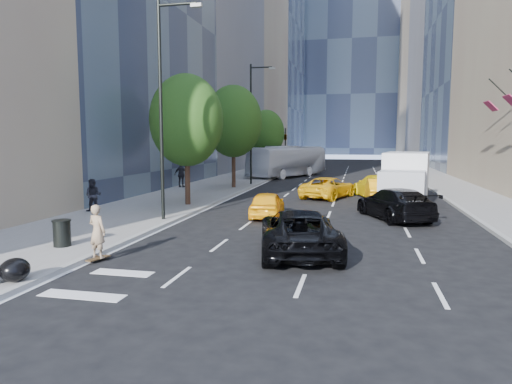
% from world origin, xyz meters
% --- Properties ---
extents(ground, '(160.00, 160.00, 0.00)m').
position_xyz_m(ground, '(0.00, 0.00, 0.00)').
color(ground, black).
rests_on(ground, ground).
extents(sidewalk_left, '(6.00, 120.00, 0.15)m').
position_xyz_m(sidewalk_left, '(-9.00, 30.00, 0.07)').
color(sidewalk_left, slate).
rests_on(sidewalk_left, ground).
extents(sidewalk_right, '(4.00, 120.00, 0.15)m').
position_xyz_m(sidewalk_right, '(10.00, 30.00, 0.07)').
color(sidewalk_right, slate).
rests_on(sidewalk_right, ground).
extents(tower_left_end, '(20.00, 28.00, 60.00)m').
position_xyz_m(tower_left_end, '(-22.00, 92.00, 30.00)').
color(tower_left_end, '#31394C').
rests_on(tower_left_end, ground).
extents(tower_right_far, '(20.00, 24.00, 50.00)m').
position_xyz_m(tower_right_far, '(22.00, 98.00, 25.00)').
color(tower_right_far, gray).
rests_on(tower_right_far, ground).
extents(lamp_near, '(2.13, 0.22, 10.00)m').
position_xyz_m(lamp_near, '(-6.32, 4.00, 5.81)').
color(lamp_near, black).
rests_on(lamp_near, sidewalk_left).
extents(lamp_far, '(2.13, 0.22, 10.00)m').
position_xyz_m(lamp_far, '(-6.32, 22.00, 5.81)').
color(lamp_far, black).
rests_on(lamp_far, sidewalk_left).
extents(tree_near, '(4.20, 4.20, 7.46)m').
position_xyz_m(tree_near, '(-7.20, 9.00, 4.97)').
color(tree_near, '#321D13').
rests_on(tree_near, sidewalk_left).
extents(tree_mid, '(4.50, 4.50, 7.99)m').
position_xyz_m(tree_mid, '(-7.20, 19.00, 5.32)').
color(tree_mid, '#321D13').
rests_on(tree_mid, sidewalk_left).
extents(tree_far, '(3.90, 3.90, 6.92)m').
position_xyz_m(tree_far, '(-7.20, 32.00, 4.62)').
color(tree_far, '#321D13').
rests_on(tree_far, sidewalk_left).
extents(traffic_signal, '(2.48, 0.53, 5.20)m').
position_xyz_m(traffic_signal, '(-6.40, 40.00, 4.23)').
color(traffic_signal, black).
rests_on(traffic_signal, sidewalk_left).
extents(skateboarder, '(0.71, 0.56, 1.71)m').
position_xyz_m(skateboarder, '(-5.60, -3.00, 0.86)').
color(skateboarder, '#8B7357').
rests_on(skateboarder, ground).
extents(black_sedan_lincoln, '(3.55, 5.84, 1.51)m').
position_xyz_m(black_sedan_lincoln, '(0.50, -0.53, 0.76)').
color(black_sedan_lincoln, black).
rests_on(black_sedan_lincoln, ground).
extents(black_sedan_mercedes, '(4.01, 5.78, 1.55)m').
position_xyz_m(black_sedan_mercedes, '(4.20, 7.21, 0.78)').
color(black_sedan_mercedes, black).
rests_on(black_sedan_mercedes, ground).
extents(taxi_a, '(1.84, 3.94, 1.30)m').
position_xyz_m(taxi_a, '(-2.00, 6.50, 0.65)').
color(taxi_a, '#FFAF0D').
rests_on(taxi_a, ground).
extents(taxi_b, '(1.88, 4.75, 1.54)m').
position_xyz_m(taxi_b, '(3.79, 12.83, 0.77)').
color(taxi_b, orange).
rests_on(taxi_b, ground).
extents(taxi_c, '(3.87, 5.53, 1.40)m').
position_xyz_m(taxi_c, '(0.50, 14.92, 0.70)').
color(taxi_c, '#E0A10B').
rests_on(taxi_c, ground).
extents(taxi_d, '(3.57, 5.86, 1.59)m').
position_xyz_m(taxi_d, '(3.71, 15.50, 0.79)').
color(taxi_d, yellow).
rests_on(taxi_d, ground).
extents(city_bus, '(7.14, 11.88, 3.27)m').
position_xyz_m(city_bus, '(-4.80, 32.02, 1.64)').
color(city_bus, white).
rests_on(city_bus, ground).
extents(box_truck, '(3.40, 6.87, 3.14)m').
position_xyz_m(box_truck, '(5.05, 11.29, 1.60)').
color(box_truck, silver).
rests_on(box_truck, ground).
extents(pedestrian_a, '(0.95, 0.81, 1.71)m').
position_xyz_m(pedestrian_a, '(-10.94, 5.25, 1.01)').
color(pedestrian_a, black).
rests_on(pedestrian_a, sidewalk_left).
extents(pedestrian_b, '(1.19, 0.51, 2.01)m').
position_xyz_m(pedestrian_b, '(-11.20, 18.00, 1.16)').
color(pedestrian_b, black).
rests_on(pedestrian_b, sidewalk_left).
extents(trash_can, '(0.59, 0.59, 0.89)m').
position_xyz_m(trash_can, '(-7.65, -1.94, 0.59)').
color(trash_can, black).
rests_on(trash_can, sidewalk_left).
extents(garbage_bags, '(1.26, 1.21, 0.62)m').
position_xyz_m(garbage_bags, '(-6.54, -5.95, 0.45)').
color(garbage_bags, black).
rests_on(garbage_bags, sidewalk_left).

